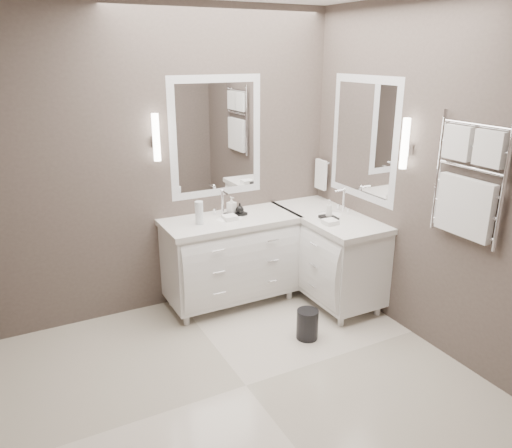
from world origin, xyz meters
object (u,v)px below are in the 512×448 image
vanity_right (327,250)px  waste_bin (307,324)px  vanity_back (230,255)px  towel_ladder (468,186)px

vanity_right → waste_bin: (-0.58, -0.56, -0.36)m
vanity_back → vanity_right: same height
waste_bin → towel_ladder: bearing=-42.4°
vanity_back → waste_bin: size_ratio=4.86×
vanity_right → towel_ladder: size_ratio=1.38×
vanity_back → towel_ladder: bearing=-55.9°
vanity_back → waste_bin: vanity_back is taller
waste_bin → vanity_right: bearing=44.1°
vanity_back → towel_ladder: towel_ladder is taller
vanity_back → vanity_right: bearing=-20.4°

